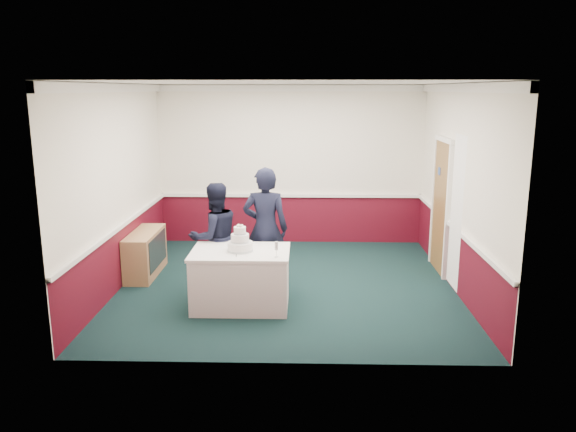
{
  "coord_description": "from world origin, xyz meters",
  "views": [
    {
      "loc": [
        0.23,
        -8.1,
        2.91
      ],
      "look_at": [
        0.02,
        -0.1,
        1.1
      ],
      "focal_mm": 35.0,
      "sensor_mm": 36.0,
      "label": 1
    }
  ],
  "objects_px": {
    "wedding_cake": "(240,243)",
    "person_woman": "(265,229)",
    "champagne_flute": "(276,247)",
    "person_man": "(215,237)",
    "cake_knife": "(236,255)",
    "sideboard": "(145,253)",
    "cake_table": "(241,278)"
  },
  "relations": [
    {
      "from": "person_man",
      "to": "champagne_flute",
      "type": "bearing_deg",
      "value": 104.23
    },
    {
      "from": "champagne_flute",
      "to": "person_man",
      "type": "xyz_separation_m",
      "value": [
        -0.94,
        0.93,
        -0.12
      ]
    },
    {
      "from": "sideboard",
      "to": "cake_knife",
      "type": "bearing_deg",
      "value": -42.5
    },
    {
      "from": "wedding_cake",
      "to": "cake_knife",
      "type": "height_order",
      "value": "wedding_cake"
    },
    {
      "from": "wedding_cake",
      "to": "sideboard",
      "type": "bearing_deg",
      "value": 142.03
    },
    {
      "from": "wedding_cake",
      "to": "cake_knife",
      "type": "relative_size",
      "value": 1.65
    },
    {
      "from": "person_woman",
      "to": "person_man",
      "type": "bearing_deg",
      "value": 9.46
    },
    {
      "from": "wedding_cake",
      "to": "person_woman",
      "type": "distance_m",
      "value": 0.78
    },
    {
      "from": "champagne_flute",
      "to": "sideboard",
      "type": "bearing_deg",
      "value": 143.88
    },
    {
      "from": "cake_table",
      "to": "wedding_cake",
      "type": "distance_m",
      "value": 0.5
    },
    {
      "from": "person_man",
      "to": "person_woman",
      "type": "height_order",
      "value": "person_woman"
    },
    {
      "from": "champagne_flute",
      "to": "person_woman",
      "type": "bearing_deg",
      "value": 101.65
    },
    {
      "from": "sideboard",
      "to": "person_man",
      "type": "xyz_separation_m",
      "value": [
        1.23,
        -0.66,
        0.45
      ]
    },
    {
      "from": "cake_table",
      "to": "champagne_flute",
      "type": "bearing_deg",
      "value": -29.25
    },
    {
      "from": "sideboard",
      "to": "wedding_cake",
      "type": "relative_size",
      "value": 3.3
    },
    {
      "from": "sideboard",
      "to": "person_man",
      "type": "bearing_deg",
      "value": -28.12
    },
    {
      "from": "person_man",
      "to": "person_woman",
      "type": "relative_size",
      "value": 0.88
    },
    {
      "from": "wedding_cake",
      "to": "person_woman",
      "type": "bearing_deg",
      "value": 68.14
    },
    {
      "from": "sideboard",
      "to": "person_woman",
      "type": "relative_size",
      "value": 0.66
    },
    {
      "from": "champagne_flute",
      "to": "person_man",
      "type": "bearing_deg",
      "value": 135.45
    },
    {
      "from": "cake_table",
      "to": "person_woman",
      "type": "bearing_deg",
      "value": 68.14
    },
    {
      "from": "cake_knife",
      "to": "champagne_flute",
      "type": "bearing_deg",
      "value": -14.78
    },
    {
      "from": "wedding_cake",
      "to": "person_man",
      "type": "xyz_separation_m",
      "value": [
        -0.44,
        0.65,
        -0.1
      ]
    },
    {
      "from": "cake_table",
      "to": "wedding_cake",
      "type": "height_order",
      "value": "wedding_cake"
    },
    {
      "from": "champagne_flute",
      "to": "cake_table",
      "type": "bearing_deg",
      "value": 150.75
    },
    {
      "from": "champagne_flute",
      "to": "person_woman",
      "type": "xyz_separation_m",
      "value": [
        -0.21,
        1.01,
        -0.02
      ]
    },
    {
      "from": "wedding_cake",
      "to": "champagne_flute",
      "type": "height_order",
      "value": "wedding_cake"
    },
    {
      "from": "cake_table",
      "to": "person_woman",
      "type": "height_order",
      "value": "person_woman"
    },
    {
      "from": "sideboard",
      "to": "cake_knife",
      "type": "height_order",
      "value": "cake_knife"
    },
    {
      "from": "sideboard",
      "to": "cake_table",
      "type": "xyz_separation_m",
      "value": [
        1.67,
        -1.31,
        0.05
      ]
    },
    {
      "from": "cake_knife",
      "to": "person_man",
      "type": "bearing_deg",
      "value": 109.75
    },
    {
      "from": "champagne_flute",
      "to": "person_woman",
      "type": "height_order",
      "value": "person_woman"
    }
  ]
}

